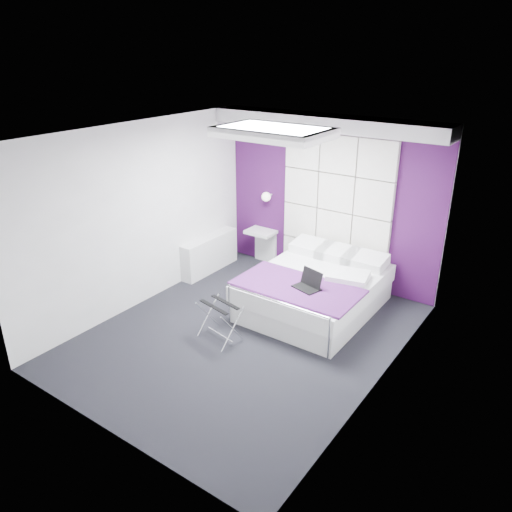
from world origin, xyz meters
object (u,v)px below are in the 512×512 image
(wall_lamp, at_px, (268,196))
(laptop, at_px, (308,283))
(bed, at_px, (315,290))
(luggage_rack, at_px, (220,321))
(radiator, at_px, (210,254))
(nightstand, at_px, (261,232))

(wall_lamp, distance_m, laptop, 2.17)
(wall_lamp, height_order, bed, wall_lamp)
(bed, height_order, luggage_rack, bed)
(radiator, relative_size, bed, 0.60)
(bed, relative_size, luggage_rack, 3.92)
(luggage_rack, distance_m, laptop, 1.26)
(bed, bearing_deg, nightstand, 150.10)
(nightstand, distance_m, laptop, 2.13)
(bed, xyz_separation_m, laptop, (0.13, -0.44, 0.33))
(radiator, distance_m, nightstand, 0.95)
(laptop, bearing_deg, luggage_rack, -112.67)
(radiator, distance_m, bed, 2.09)
(wall_lamp, xyz_separation_m, nightstand, (-0.10, -0.04, -0.63))
(bed, relative_size, laptop, 5.85)
(radiator, height_order, luggage_rack, radiator)
(radiator, bearing_deg, luggage_rack, -46.49)
(radiator, distance_m, luggage_rack, 2.14)
(radiator, bearing_deg, laptop, -15.34)
(radiator, height_order, bed, bed)
(nightstand, xyz_separation_m, luggage_rack, (0.93, -2.27, -0.34))
(radiator, xyz_separation_m, laptop, (2.21, -0.61, 0.32))
(wall_lamp, height_order, radiator, wall_lamp)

